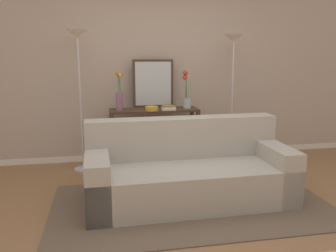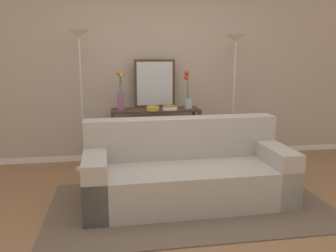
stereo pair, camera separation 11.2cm
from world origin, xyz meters
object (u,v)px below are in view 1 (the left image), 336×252
Objects in this scene: wall_mirror at (153,84)px; vase_short_flowers at (186,94)px; book_stack at (168,108)px; fruit_bowl at (152,108)px; floor_lamp_left at (78,62)px; console_table at (154,126)px; vase_tall_flowers at (119,97)px; floor_lamp_right at (233,63)px; book_row_under_console at (132,161)px; couch at (188,173)px.

wall_mirror reaches higher than vase_short_flowers.
fruit_bowl is at bearing -176.57° from book_stack.
fruit_bowl is (0.96, -0.04, -0.64)m from floor_lamp_left.
console_table is 6.93× the size of fruit_bowl.
vase_tall_flowers reaches higher than book_stack.
vase_tall_flowers is 1.00× the size of vase_short_flowers.
book_stack is at bearing -31.51° from console_table.
console_table is 0.62m from wall_mirror.
floor_lamp_right is 1.19m from wall_mirror.
wall_mirror is 1.29× the size of vase_tall_flowers.
book_stack is 0.95m from book_row_under_console.
book_stack reaches higher than fruit_bowl.
floor_lamp_left is 1.36m from book_stack.
couch is at bearing -64.40° from vase_tall_flowers.
wall_mirror is at bearing 84.83° from console_table.
fruit_bowl reaches higher than console_table.
fruit_bowl is at bearing -164.73° from vase_short_flowers.
fruit_bowl is 0.85m from book_row_under_console.
couch reaches higher than book_stack.
book_stack is at bearing 3.43° from fruit_bowl.
book_stack is at bearing -1.28° from floor_lamp_left.
vase_tall_flowers is at bearing 179.42° from console_table.
floor_lamp_right is at bearing -8.92° from vase_short_flowers.
console_table is 0.68× the size of floor_lamp_right.
couch is 2.10m from floor_lamp_left.
vase_short_flowers is at bearing -18.25° from wall_mirror.
floor_lamp_right is 2.03m from book_row_under_console.
floor_lamp_left is at bearing -166.03° from wall_mirror.
floor_lamp_left is 3.48× the size of vase_short_flowers.
fruit_bowl is (-0.07, -0.30, -0.32)m from wall_mirror.
wall_mirror reaches higher than book_row_under_console.
couch is at bearing -84.38° from wall_mirror.
couch is 1.76m from wall_mirror.
console_table is at bearing -95.17° from wall_mirror.
book_row_under_console is at bearing 7.39° from floor_lamp_left.
floor_lamp_right is (1.14, -0.09, 0.89)m from console_table.
couch is at bearing -79.93° from fruit_bowl.
wall_mirror is 1.17m from book_row_under_console.
vase_short_flowers is at bearing 171.08° from floor_lamp_right.
vase_tall_flowers is 0.70m from book_stack.
vase_short_flowers is at bearing 0.61° from vase_tall_flowers.
book_stack is 0.53× the size of book_row_under_console.
book_row_under_console is at bearing 176.56° from floor_lamp_right.
book_stack is at bearing 88.97° from couch.
vase_tall_flowers is at bearing -162.12° from wall_mirror.
book_stack is (-0.29, -0.13, -0.17)m from vase_short_flowers.
console_table is at bearing 148.49° from book_stack.
console_table is 0.65m from vase_tall_flowers.
wall_mirror is 0.44m from fruit_bowl.
console_table is 3.40× the size of book_row_under_console.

